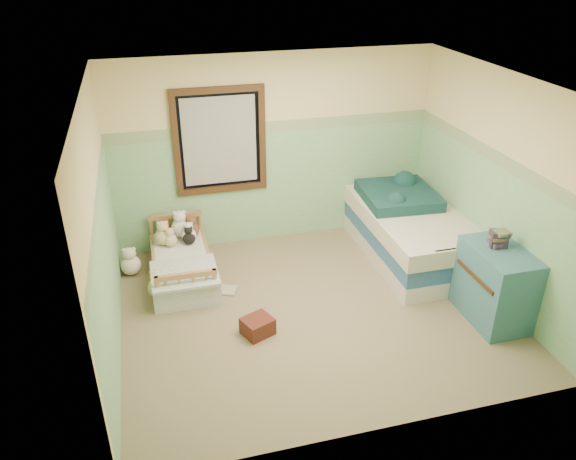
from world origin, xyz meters
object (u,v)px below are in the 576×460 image
object	(u,v)px
plush_floor_tan	(158,287)
twin_bed_frame	(407,247)
plush_floor_cream	(131,265)
dresser	(495,285)
toddler_bed_frame	(183,271)
red_pillow	(258,326)
floor_book	(225,290)

from	to	relation	value
plush_floor_tan	twin_bed_frame	world-z (taller)	plush_floor_tan
plush_floor_cream	dresser	world-z (taller)	dresser
toddler_bed_frame	plush_floor_cream	distance (m)	0.65
toddler_bed_frame	red_pillow	bearing A→B (deg)	-63.65
dresser	red_pillow	distance (m)	2.56
dresser	red_pillow	size ratio (longest dim) A/B	2.82
plush_floor_tan	dresser	size ratio (longest dim) A/B	0.28
plush_floor_tan	dresser	xyz separation A→B (m)	(3.48, -1.34, 0.30)
dresser	floor_book	size ratio (longest dim) A/B	3.12
plush_floor_cream	floor_book	xyz separation A→B (m)	(1.05, -0.67, -0.11)
dresser	red_pillow	xyz separation A→B (m)	(-2.52, 0.37, -0.33)
plush_floor_cream	plush_floor_tan	world-z (taller)	plush_floor_cream
plush_floor_cream	floor_book	distance (m)	1.25
twin_bed_frame	dresser	bearing A→B (deg)	-79.43
toddler_bed_frame	plush_floor_cream	world-z (taller)	plush_floor_cream
plush_floor_cream	twin_bed_frame	distance (m)	3.53
toddler_bed_frame	dresser	world-z (taller)	dresser
dresser	red_pillow	bearing A→B (deg)	171.69
plush_floor_tan	red_pillow	world-z (taller)	plush_floor_tan
red_pillow	dresser	bearing A→B (deg)	-8.31
toddler_bed_frame	red_pillow	distance (m)	1.48
red_pillow	twin_bed_frame	bearing A→B (deg)	26.56
plush_floor_cream	dresser	bearing A→B (deg)	-26.96
red_pillow	floor_book	bearing A→B (deg)	103.47
floor_book	plush_floor_cream	bearing A→B (deg)	170.15
plush_floor_tan	red_pillow	xyz separation A→B (m)	(0.96, -0.97, -0.03)
red_pillow	floor_book	world-z (taller)	red_pillow
twin_bed_frame	plush_floor_tan	bearing A→B (deg)	-177.32
toddler_bed_frame	red_pillow	world-z (taller)	red_pillow
toddler_bed_frame	red_pillow	size ratio (longest dim) A/B	4.62
toddler_bed_frame	plush_floor_cream	bearing A→B (deg)	159.12
twin_bed_frame	dresser	world-z (taller)	dresser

